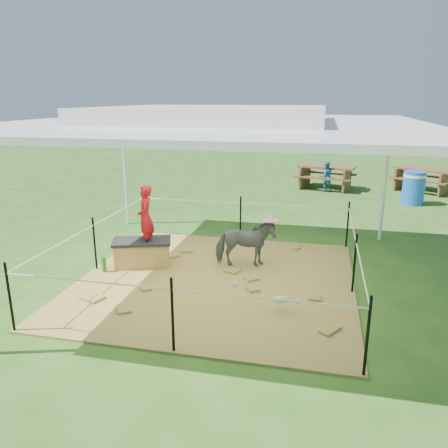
% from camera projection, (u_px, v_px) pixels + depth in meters
% --- Properties ---
extents(ground, '(90.00, 90.00, 0.00)m').
position_uv_depth(ground, '(216.00, 281.00, 7.51)').
color(ground, '#2D5919').
rests_on(ground, ground).
extents(hay_patch, '(4.60, 4.60, 0.03)m').
position_uv_depth(hay_patch, '(216.00, 280.00, 7.50)').
color(hay_patch, brown).
rests_on(hay_patch, ground).
extents(canopy_tent, '(6.30, 6.30, 2.90)m').
position_uv_depth(canopy_tent, '(216.00, 120.00, 6.76)').
color(canopy_tent, silver).
rests_on(canopy_tent, ground).
extents(rope_fence, '(4.54, 4.54, 1.00)m').
position_uv_depth(rope_fence, '(216.00, 245.00, 7.33)').
color(rope_fence, black).
rests_on(rope_fence, ground).
extents(straw_bale, '(1.09, 0.78, 0.44)m').
position_uv_depth(straw_bale, '(142.00, 254.00, 8.08)').
color(straw_bale, '#A0773A').
rests_on(straw_bale, hay_patch).
extents(dark_cloth, '(1.17, 0.85, 0.05)m').
position_uv_depth(dark_cloth, '(142.00, 241.00, 8.01)').
color(dark_cloth, black).
rests_on(dark_cloth, straw_bale).
extents(woman, '(0.40, 0.50, 1.18)m').
position_uv_depth(woman, '(145.00, 212.00, 7.83)').
color(woman, red).
rests_on(woman, straw_bale).
extents(green_bottle, '(0.10, 0.10, 0.27)m').
position_uv_depth(green_bottle, '(104.00, 264.00, 7.79)').
color(green_bottle, '#1B791B').
rests_on(green_bottle, hay_patch).
extents(pony, '(1.15, 0.75, 0.90)m').
position_uv_depth(pony, '(245.00, 244.00, 7.93)').
color(pony, '#4C4C51').
rests_on(pony, hay_patch).
extents(pink_hat, '(0.28, 0.28, 0.13)m').
position_uv_depth(pink_hat, '(245.00, 216.00, 7.78)').
color(pink_hat, pink).
rests_on(pink_hat, pony).
extents(foal, '(0.87, 0.61, 0.44)m').
position_uv_depth(foal, '(280.00, 298.00, 6.29)').
color(foal, beige).
rests_on(foal, hay_patch).
extents(trash_barrel, '(0.77, 0.77, 0.97)m').
position_uv_depth(trash_barrel, '(414.00, 188.00, 12.80)').
color(trash_barrel, blue).
rests_on(trash_barrel, ground).
extents(picnic_table_near, '(2.14, 1.75, 0.78)m').
position_uv_depth(picnic_table_near, '(326.00, 177.00, 15.07)').
color(picnic_table_near, brown).
rests_on(picnic_table_near, ground).
extents(picnic_table_far, '(2.29, 2.14, 0.77)m').
position_uv_depth(picnic_table_far, '(424.00, 180.00, 14.59)').
color(picnic_table_far, brown).
rests_on(picnic_table_far, ground).
extents(distant_person, '(0.60, 0.54, 1.01)m').
position_uv_depth(distant_person, '(326.00, 177.00, 14.53)').
color(distant_person, '#3171B9').
rests_on(distant_person, ground).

